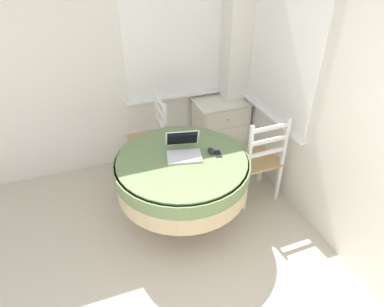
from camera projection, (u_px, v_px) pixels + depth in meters
The scene contains 8 objects.
corner_room_shell at pixel (212, 91), 2.91m from camera, with size 4.17×4.76×2.55m.
round_dining_table at pixel (182, 172), 3.08m from camera, with size 1.21×1.21×0.75m.
laptop at pixel (184, 150), 3.03m from camera, with size 0.36×0.35×0.20m.
computer_mouse at pixel (211, 151), 3.06m from camera, with size 0.06×0.09×0.05m.
cell_phone at pixel (218, 154), 3.06m from camera, with size 0.07×0.11×0.01m.
dining_chair_near_back_window at pixel (151, 140), 3.78m from camera, with size 0.40×0.45×0.98m.
dining_chair_near_right_window at pixel (258, 161), 3.45m from camera, with size 0.45×0.40×0.98m.
corner_cabinet at pixel (220, 128), 4.21m from camera, with size 0.62×0.44×0.72m.
Camera 1 is at (-0.01, -0.66, 2.48)m, focal length 32.00 mm.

